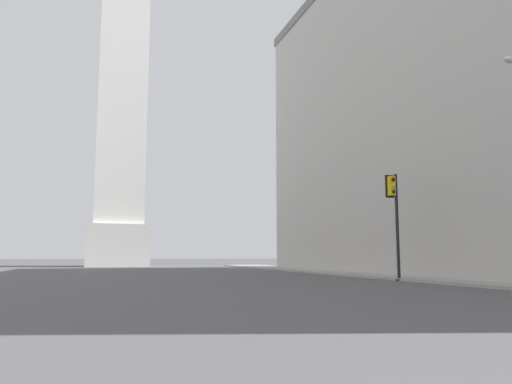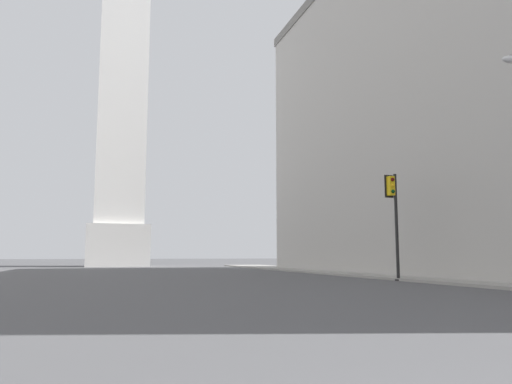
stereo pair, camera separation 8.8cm
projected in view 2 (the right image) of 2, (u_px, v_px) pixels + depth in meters
name	position (u px, v px, depth m)	size (l,w,h in m)	color
sidewalk_right	(427.00, 278.00, 29.42)	(5.00, 79.20, 0.15)	gray
traffic_light_mid_right	(394.00, 210.00, 28.45)	(0.79, 0.51, 6.08)	black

